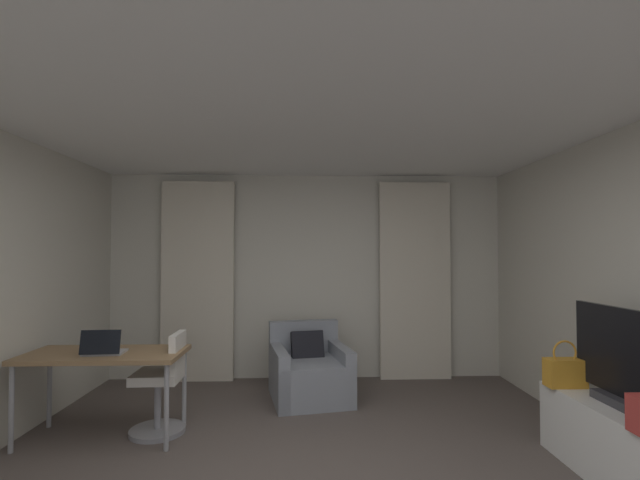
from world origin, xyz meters
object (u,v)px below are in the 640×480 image
at_px(tv_flatscreen, 619,359).
at_px(tv_console, 625,445).
at_px(desk, 105,359).
at_px(handbag_primary, 565,371).
at_px(desk_chair, 163,388).
at_px(armchair, 309,373).
at_px(laptop, 103,349).

bearing_deg(tv_flatscreen, tv_console, -90.00).
distance_m(desk, tv_flatscreen, 4.04).
height_order(tv_console, tv_flatscreen, tv_flatscreen).
bearing_deg(handbag_primary, desk_chair, 171.04).
height_order(armchair, desk, armchair).
bearing_deg(laptop, armchair, 31.45).
xyz_separation_m(desk_chair, tv_console, (3.48, -0.98, -0.13)).
height_order(desk_chair, laptop, laptop).
bearing_deg(desk, armchair, 28.87).
xyz_separation_m(desk_chair, tv_flatscreen, (3.48, -0.94, 0.45)).
bearing_deg(laptop, handbag_primary, -5.13).
bearing_deg(tv_flatscreen, handbag_primary, 108.81).
bearing_deg(laptop, tv_console, -11.45).
xyz_separation_m(tv_console, tv_flatscreen, (0.00, 0.04, 0.58)).
relative_size(desk_chair, handbag_primary, 2.39).
height_order(armchair, desk_chair, desk_chair).
bearing_deg(armchair, desk, -151.13).
height_order(laptop, tv_flatscreen, tv_flatscreen).
relative_size(desk_chair, laptop, 2.62).
xyz_separation_m(desk, tv_console, (3.95, -0.88, -0.41)).
height_order(tv_flatscreen, handbag_primary, tv_flatscreen).
distance_m(laptop, handbag_primary, 3.80).
relative_size(laptop, handbag_primary, 0.91).
bearing_deg(tv_console, desk_chair, 164.26).
distance_m(armchair, laptop, 2.11).
bearing_deg(desk_chair, laptop, -156.86).
relative_size(armchair, desk, 0.77).
bearing_deg(armchair, tv_flatscreen, -40.08).
xyz_separation_m(armchair, tv_console, (2.17, -1.87, -0.01)).
bearing_deg(armchair, desk_chair, -146.05).
distance_m(laptop, tv_console, 4.04).
relative_size(desk, tv_flatscreen, 1.47).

